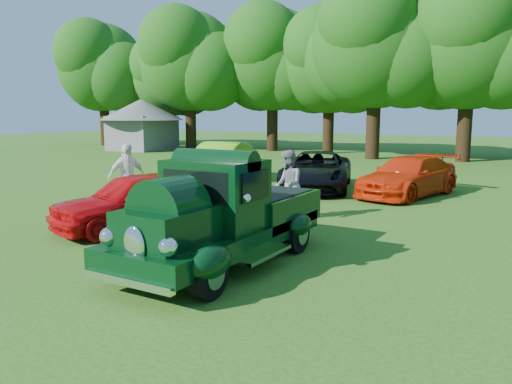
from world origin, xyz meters
The scene contains 11 objects.
ground centered at (0.00, 0.00, 0.00)m, with size 120.00×120.00×0.00m, color #2B5213.
hero_pickup centered at (0.16, -0.30, 0.84)m, with size 2.32×4.98×1.94m.
red_convertible centered at (-3.28, 0.98, 0.69)m, with size 1.64×4.07×1.39m, color #C0080C.
back_car_lime centered at (-6.49, 9.18, 0.80)m, with size 1.69×4.85×1.60m, color #59A616.
back_car_black centered at (-2.06, 8.99, 0.70)m, with size 2.32×5.04×1.40m, color black.
back_car_orange centered at (1.18, 9.25, 0.67)m, with size 1.88×4.63×1.34m, color red.
spectator_pink centered at (-3.48, 4.32, 0.79)m, with size 0.57×0.38×1.58m, color #EB6066.
spectator_grey centered at (-0.58, 3.76, 0.92)m, with size 0.89×0.69×1.83m, color gray.
spectator_white centered at (-5.13, 2.55, 0.96)m, with size 1.13×0.47×1.92m, color white.
gazebo centered at (-22.00, 21.00, 2.40)m, with size 6.40×6.40×3.90m.
tree_line centered at (1.41, 24.35, 6.84)m, with size 64.92×10.57×11.86m.
Camera 1 is at (5.29, -7.75, 2.75)m, focal length 35.00 mm.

